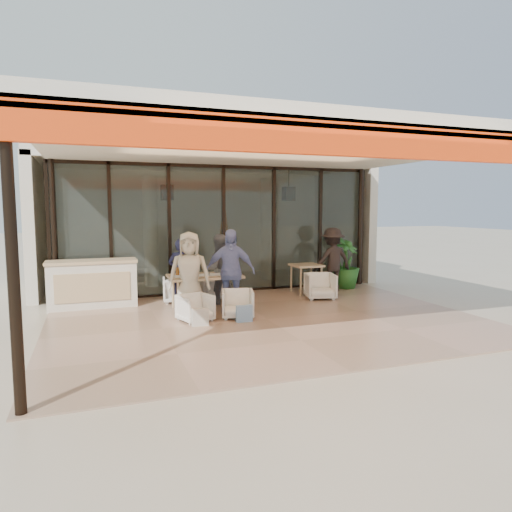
# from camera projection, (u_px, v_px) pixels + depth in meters

# --- Properties ---
(ground) EXTENTS (70.00, 70.00, 0.00)m
(ground) POSITION_uv_depth(u_px,v_px,m) (267.00, 320.00, 8.76)
(ground) COLOR #C6B293
(ground) RESTS_ON ground
(terrace_floor) EXTENTS (8.00, 6.00, 0.01)m
(terrace_floor) POSITION_uv_depth(u_px,v_px,m) (267.00, 320.00, 8.76)
(terrace_floor) COLOR tan
(terrace_floor) RESTS_ON ground
(terrace_structure) EXTENTS (8.00, 6.00, 3.40)m
(terrace_structure) POSITION_uv_depth(u_px,v_px,m) (273.00, 146.00, 8.17)
(terrace_structure) COLOR silver
(terrace_structure) RESTS_ON ground
(glass_storefront) EXTENTS (8.08, 0.10, 3.20)m
(glass_storefront) POSITION_uv_depth(u_px,v_px,m) (224.00, 230.00, 11.39)
(glass_storefront) COLOR #9EADA3
(glass_storefront) RESTS_ON ground
(interior_block) EXTENTS (9.05, 3.62, 3.52)m
(interior_block) POSITION_uv_depth(u_px,v_px,m) (202.00, 205.00, 13.49)
(interior_block) COLOR silver
(interior_block) RESTS_ON ground
(host_counter) EXTENTS (1.85, 0.65, 1.04)m
(host_counter) POSITION_uv_depth(u_px,v_px,m) (93.00, 284.00, 9.78)
(host_counter) COLOR silver
(host_counter) RESTS_ON ground
(dining_table) EXTENTS (1.50, 0.90, 0.93)m
(dining_table) POSITION_uv_depth(u_px,v_px,m) (204.00, 278.00, 9.60)
(dining_table) COLOR #E4BA8B
(dining_table) RESTS_ON ground
(chair_far_left) EXTENTS (0.70, 0.66, 0.65)m
(chair_far_left) POSITION_uv_depth(u_px,v_px,m) (177.00, 288.00, 10.38)
(chair_far_left) COLOR white
(chair_far_left) RESTS_ON ground
(chair_far_right) EXTENTS (0.58, 0.55, 0.58)m
(chair_far_right) POSITION_uv_depth(u_px,v_px,m) (213.00, 288.00, 10.66)
(chair_far_right) COLOR white
(chair_far_right) RESTS_ON ground
(chair_near_left) EXTENTS (0.70, 0.68, 0.58)m
(chair_near_left) POSITION_uv_depth(u_px,v_px,m) (195.00, 307.00, 8.60)
(chair_near_left) COLOR white
(chair_near_left) RESTS_ON ground
(chair_near_right) EXTENTS (0.74, 0.71, 0.62)m
(chair_near_right) POSITION_uv_depth(u_px,v_px,m) (238.00, 303.00, 8.89)
(chair_near_right) COLOR white
(chair_near_right) RESTS_ON ground
(diner_navy) EXTENTS (0.64, 0.54, 1.50)m
(diner_navy) POSITION_uv_depth(u_px,v_px,m) (181.00, 273.00, 9.86)
(diner_navy) COLOR #1A1C3A
(diner_navy) RESTS_ON ground
(diner_grey) EXTENTS (0.79, 0.63, 1.57)m
(diner_grey) POSITION_uv_depth(u_px,v_px,m) (218.00, 269.00, 10.14)
(diner_grey) COLOR #5D5E62
(diner_grey) RESTS_ON ground
(diner_cream) EXTENTS (0.94, 0.73, 1.69)m
(diner_cream) POSITION_uv_depth(u_px,v_px,m) (189.00, 274.00, 9.01)
(diner_cream) COLOR beige
(diner_cream) RESTS_ON ground
(diner_periwinkle) EXTENTS (1.09, 0.69, 1.72)m
(diner_periwinkle) POSITION_uv_depth(u_px,v_px,m) (230.00, 271.00, 9.30)
(diner_periwinkle) COLOR #6F80B9
(diner_periwinkle) RESTS_ON ground
(tote_bag_cream) EXTENTS (0.30, 0.10, 0.34)m
(tote_bag_cream) POSITION_uv_depth(u_px,v_px,m) (200.00, 318.00, 8.24)
(tote_bag_cream) COLOR silver
(tote_bag_cream) RESTS_ON ground
(tote_bag_blue) EXTENTS (0.30, 0.10, 0.34)m
(tote_bag_blue) POSITION_uv_depth(u_px,v_px,m) (244.00, 314.00, 8.53)
(tote_bag_blue) COLOR #99BFD8
(tote_bag_blue) RESTS_ON ground
(side_table) EXTENTS (0.70, 0.70, 0.74)m
(side_table) POSITION_uv_depth(u_px,v_px,m) (306.00, 269.00, 11.39)
(side_table) COLOR #E4BA8B
(side_table) RESTS_ON ground
(side_chair) EXTENTS (0.80, 0.77, 0.68)m
(side_chair) POSITION_uv_depth(u_px,v_px,m) (320.00, 285.00, 10.72)
(side_chair) COLOR white
(side_chair) RESTS_ON ground
(standing_woman) EXTENTS (1.10, 0.69, 1.65)m
(standing_woman) POSITION_uv_depth(u_px,v_px,m) (332.00, 260.00, 11.63)
(standing_woman) COLOR black
(standing_woman) RESTS_ON ground
(potted_palm) EXTENTS (1.07, 1.07, 1.37)m
(potted_palm) POSITION_uv_depth(u_px,v_px,m) (345.00, 263.00, 12.10)
(potted_palm) COLOR #1E5919
(potted_palm) RESTS_ON ground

